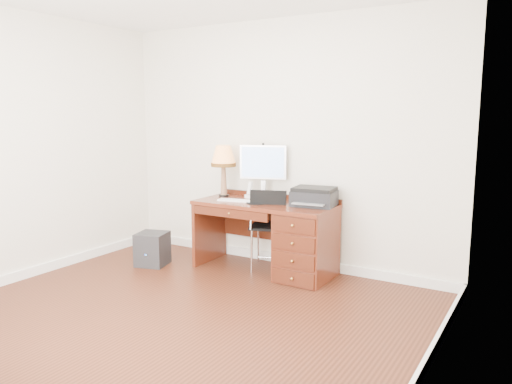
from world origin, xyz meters
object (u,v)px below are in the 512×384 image
Objects in this scene: monitor at (264,165)px; chair at (268,221)px; leg_lamp at (223,159)px; equipment_box at (152,249)px; phone at (250,193)px; desk at (292,237)px; printer at (314,197)px.

chair is (0.15, -0.16, -0.58)m from monitor.
leg_lamp is at bearing 173.42° from monitor.
chair is at bearing 6.74° from equipment_box.
monitor is 0.66× the size of chair.
monitor is 3.26× the size of phone.
desk is at bearing -41.13° from monitor.
equipment_box is at bearing -165.66° from monitor.
leg_lamp is at bearing 174.11° from desk.
printer is at bearing -26.28° from monitor.
desk is 1.20m from leg_lamp.
monitor is 1.61× the size of equipment_box.
phone is 0.20× the size of chair.
desk reaches higher than equipment_box.
equipment_box is (-0.58, -0.57, -0.99)m from leg_lamp.
printer is (0.65, -0.09, -0.28)m from monitor.
leg_lamp is at bearing 28.48° from equipment_box.
monitor is 1.56m from equipment_box.
equipment_box is at bearing -135.47° from leg_lamp.
monitor reaches higher than leg_lamp.
leg_lamp is 0.64× the size of chair.
desk is 2.59× the size of leg_lamp.
phone is at bearing 168.98° from printer.
phone is (-0.81, 0.06, -0.04)m from printer.
monitor is 0.72m from printer.
printer reaches higher than desk.
chair is at bearing -8.31° from phone.
leg_lamp reaches higher than printer.
desk is 0.33m from chair.
monitor is (-0.45, 0.19, 0.71)m from desk.
leg_lamp is (-0.47, -0.10, 0.05)m from monitor.
printer is at bearing 10.14° from phone.
phone is at bearing 138.12° from chair.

